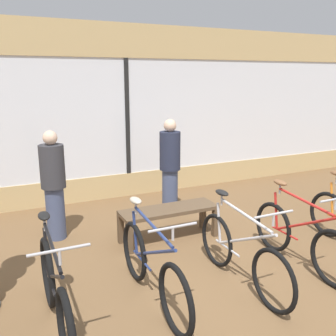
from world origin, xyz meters
name	(u,v)px	position (x,y,z in m)	size (l,w,h in m)	color
ground_plane	(228,278)	(0.00, 0.00, 0.00)	(24.00, 24.00, 0.00)	brown
shop_back_wall	(127,111)	(0.00, 3.47, 1.64)	(12.00, 0.08, 3.20)	tan
bicycle_far_left	(55,295)	(-1.94, -0.13, 0.39)	(0.46, 1.73, 1.04)	black
bicycle_left	(152,268)	(-0.97, -0.04, 0.37)	(0.46, 1.74, 1.02)	black
bicycle_center	(241,254)	(0.05, -0.15, 0.37)	(0.46, 1.68, 1.01)	black
bicycle_right	(300,238)	(0.94, -0.11, 0.37)	(0.46, 1.66, 1.01)	black
display_bench	(169,214)	(-0.16, 1.27, 0.38)	(1.40, 0.44, 0.47)	brown
customer_near_rack	(170,164)	(0.28, 2.17, 0.87)	(0.45, 0.55, 1.61)	#424C6B
customer_by_window	(54,184)	(-1.61, 1.99, 0.81)	(0.38, 0.38, 1.56)	#424C6B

